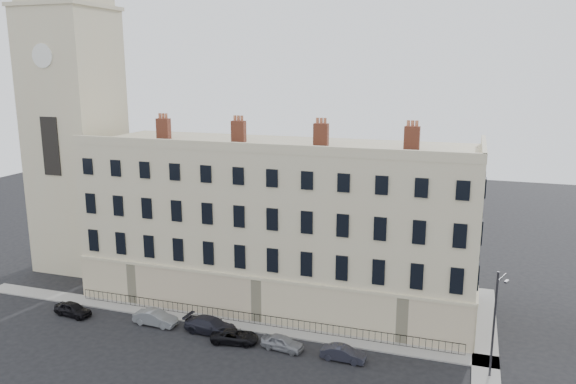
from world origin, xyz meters
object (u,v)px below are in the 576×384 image
(car_d, at_px, (235,336))
(car_f, at_px, (343,353))
(car_a, at_px, (73,309))
(streetlamp, at_px, (495,321))
(car_b, at_px, (156,318))
(car_c, at_px, (211,325))
(car_e, at_px, (282,343))

(car_d, xyz_separation_m, car_f, (9.00, -0.00, 0.03))
(car_d, height_order, car_f, car_f)
(car_a, height_order, streetlamp, streetlamp)
(car_d, bearing_deg, car_f, -99.66)
(car_b, xyz_separation_m, car_c, (5.24, 0.12, 0.03))
(car_e, xyz_separation_m, streetlamp, (15.57, 0.74, 3.88))
(car_d, distance_m, car_e, 4.05)
(car_a, bearing_deg, car_c, -78.80)
(car_b, relative_size, streetlamp, 0.49)
(car_b, relative_size, car_f, 1.14)
(car_a, relative_size, car_f, 1.05)
(car_f, xyz_separation_m, streetlamp, (10.62, 0.87, 3.90))
(car_b, distance_m, streetlamp, 27.71)
(car_c, distance_m, car_d, 2.76)
(car_c, xyz_separation_m, car_f, (11.59, -0.95, -0.11))
(car_a, height_order, car_b, car_b)
(car_d, distance_m, car_f, 9.00)
(streetlamp, bearing_deg, car_c, -160.39)
(car_e, height_order, car_f, car_e)
(car_b, xyz_separation_m, car_d, (7.83, -0.82, -0.11))
(car_f, bearing_deg, car_c, 87.53)
(car_b, height_order, car_f, car_b)
(car_f, bearing_deg, car_e, 90.63)
(car_c, bearing_deg, car_e, -92.98)
(streetlamp, bearing_deg, car_e, -157.49)
(car_d, height_order, car_e, car_e)
(car_d, xyz_separation_m, car_e, (4.05, 0.13, 0.05))
(car_b, relative_size, car_d, 1.01)
(car_a, bearing_deg, car_f, -82.62)
(car_e, distance_m, streetlamp, 16.06)
(car_f, bearing_deg, car_d, 92.17)
(car_d, distance_m, streetlamp, 20.03)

